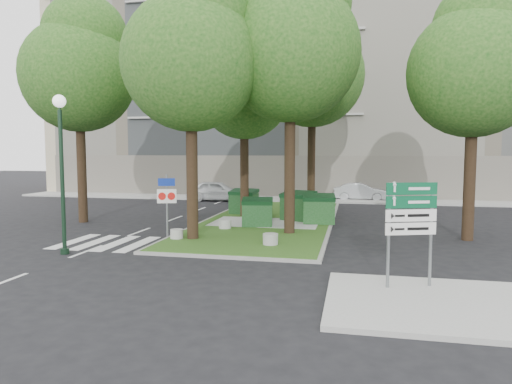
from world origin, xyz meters
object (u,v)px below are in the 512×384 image
(bollard_right, at_px, (270,239))
(tree_median_far, at_px, (314,65))
(bollard_left, at_px, (177,234))
(car_white, at_px, (217,191))
(dumpster_c, at_px, (298,206))
(car_silver, at_px, (361,192))
(tree_street_left, at_px, (81,65))
(dumpster_d, at_px, (319,209))
(street_lamp, at_px, (61,155))
(tree_median_mid, at_px, (246,83))
(tree_street_right, at_px, (477,60))
(directional_sign, at_px, (410,218))
(tree_median_near_right, at_px, (293,39))
(dumpster_a, at_px, (244,202))
(litter_bin, at_px, (326,210))
(bollard_mid, at_px, (225,224))
(dumpster_b, at_px, (257,212))
(tree_median_near_left, at_px, (193,49))
(traffic_sign_pole, at_px, (167,197))

(bollard_right, bearing_deg, tree_median_far, 86.47)
(bollard_left, relative_size, car_white, 0.12)
(dumpster_c, relative_size, car_silver, 0.49)
(tree_street_left, distance_m, dumpster_d, 13.38)
(dumpster_d, distance_m, street_lamp, 11.49)
(tree_median_mid, xyz_separation_m, dumpster_d, (3.91, -1.75, -6.19))
(tree_street_right, xyz_separation_m, directional_sign, (-3.13, -7.49, -5.14))
(tree_median_far, relative_size, street_lamp, 2.23)
(dumpster_c, bearing_deg, directional_sign, -45.29)
(tree_median_near_right, bearing_deg, dumpster_a, 122.02)
(dumpster_d, xyz_separation_m, bollard_right, (-1.34, -5.35, -0.47))
(tree_street_left, bearing_deg, street_lamp, -62.59)
(tree_street_right, height_order, street_lamp, tree_street_right)
(street_lamp, bearing_deg, dumpster_d, 44.37)
(litter_bin, height_order, directional_sign, directional_sign)
(bollard_mid, bearing_deg, tree_median_near_right, -8.35)
(bollard_mid, bearing_deg, dumpster_d, 30.53)
(car_white, bearing_deg, street_lamp, 174.25)
(tree_median_near_right, height_order, car_white, tree_median_near_right)
(tree_median_near_right, xyz_separation_m, dumpster_d, (0.91, 2.75, -7.20))
(car_white, bearing_deg, litter_bin, -136.99)
(litter_bin, relative_size, street_lamp, 0.13)
(dumpster_b, relative_size, bollard_left, 3.07)
(bollard_left, height_order, litter_bin, litter_bin)
(tree_median_mid, distance_m, dumpster_d, 7.53)
(tree_median_mid, xyz_separation_m, bollard_left, (-1.19, -6.71, -6.68))
(tree_median_near_left, xyz_separation_m, dumpster_b, (1.75, 3.39, -6.58))
(tree_median_mid, height_order, directional_sign, tree_median_mid)
(bollard_right, distance_m, directional_sign, 6.33)
(tree_median_far, relative_size, tree_street_right, 1.18)
(litter_bin, distance_m, directional_sign, 12.53)
(litter_bin, relative_size, traffic_sign_pole, 0.27)
(bollard_mid, bearing_deg, dumpster_a, 94.02)
(dumpster_c, bearing_deg, dumpster_b, -103.52)
(tree_street_right, distance_m, bollard_right, 10.45)
(tree_median_near_right, distance_m, tree_street_left, 10.61)
(tree_street_left, height_order, bollard_right, tree_street_left)
(dumpster_a, relative_size, dumpster_c, 0.86)
(dumpster_b, relative_size, dumpster_c, 0.82)
(dumpster_a, xyz_separation_m, litter_bin, (4.46, -0.21, -0.30))
(dumpster_b, relative_size, car_silver, 0.40)
(bollard_mid, bearing_deg, litter_bin, 48.85)
(tree_median_near_right, height_order, tree_street_left, tree_median_near_right)
(tree_median_near_right, distance_m, dumpster_c, 7.98)
(dumpster_d, xyz_separation_m, bollard_left, (-5.10, -4.97, -0.49))
(bollard_mid, bearing_deg, tree_median_near_left, -101.48)
(dumpster_a, height_order, car_silver, dumpster_a)
(dumpster_c, bearing_deg, car_white, 151.55)
(tree_street_right, xyz_separation_m, car_silver, (-4.01, 14.23, -6.35))
(tree_street_left, bearing_deg, dumpster_c, 10.91)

